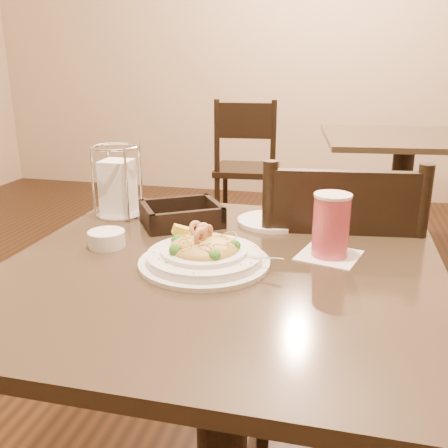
% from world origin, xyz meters
% --- Properties ---
extents(main_table, '(0.90, 0.90, 0.75)m').
position_xyz_m(main_table, '(0.00, 0.00, 0.52)').
color(main_table, black).
rests_on(main_table, ground).
extents(background_table, '(1.00, 1.00, 0.75)m').
position_xyz_m(background_table, '(0.57, 2.07, 0.52)').
color(background_table, black).
rests_on(background_table, ground).
extents(dining_chair_near, '(0.47, 0.47, 0.93)m').
position_xyz_m(dining_chair_near, '(0.23, 0.38, 0.50)').
color(dining_chair_near, black).
rests_on(dining_chair_near, ground).
extents(dining_chair_far, '(0.45, 0.45, 0.93)m').
position_xyz_m(dining_chair_far, '(-0.40, 2.31, 0.50)').
color(dining_chair_far, black).
rests_on(dining_chair_far, ground).
extents(pasta_bowl, '(0.30, 0.27, 0.09)m').
position_xyz_m(pasta_bowl, '(-0.03, -0.02, 0.78)').
color(pasta_bowl, white).
rests_on(pasta_bowl, main_table).
extents(drink_glass, '(0.15, 0.15, 0.14)m').
position_xyz_m(drink_glass, '(0.22, 0.09, 0.82)').
color(drink_glass, white).
rests_on(drink_glass, main_table).
extents(bread_basket, '(0.25, 0.24, 0.05)m').
position_xyz_m(bread_basket, '(-0.16, 0.23, 0.77)').
color(bread_basket, black).
rests_on(bread_basket, main_table).
extents(napkin_caddy, '(0.12, 0.12, 0.19)m').
position_xyz_m(napkin_caddy, '(-0.35, 0.26, 0.84)').
color(napkin_caddy, silver).
rests_on(napkin_caddy, main_table).
extents(side_plate, '(0.22, 0.22, 0.01)m').
position_xyz_m(side_plate, '(0.06, 0.29, 0.76)').
color(side_plate, white).
rests_on(side_plate, main_table).
extents(butter_ramekin, '(0.11, 0.11, 0.04)m').
position_xyz_m(butter_ramekin, '(-0.28, 0.04, 0.77)').
color(butter_ramekin, white).
rests_on(butter_ramekin, main_table).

